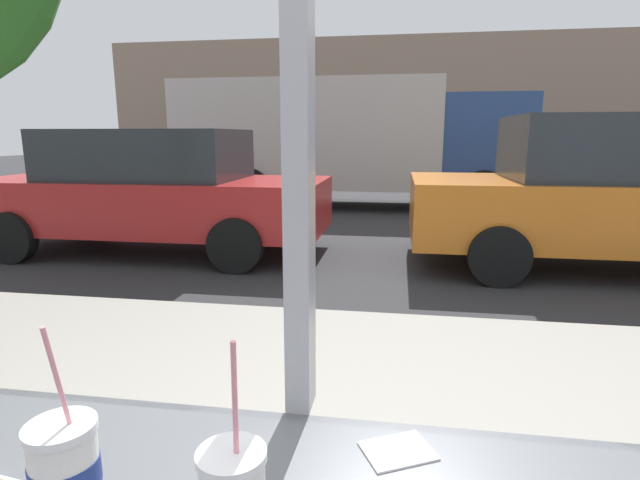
% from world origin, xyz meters
% --- Properties ---
extents(ground_plane, '(60.00, 60.00, 0.00)m').
position_xyz_m(ground_plane, '(0.00, 8.00, 0.00)').
color(ground_plane, '#2D2D30').
extents(sidewalk_strip, '(16.00, 2.80, 0.13)m').
position_xyz_m(sidewalk_strip, '(0.00, 1.60, 0.07)').
color(sidewalk_strip, '#9E998E').
rests_on(sidewalk_strip, ground).
extents(building_facade_far, '(28.00, 1.20, 6.02)m').
position_xyz_m(building_facade_far, '(0.00, 23.68, 3.01)').
color(building_facade_far, gray).
rests_on(building_facade_far, ground).
extents(soda_cup_left, '(0.10, 0.10, 0.31)m').
position_xyz_m(soda_cup_left, '(-0.27, -0.29, 1.07)').
color(soda_cup_left, white).
rests_on(soda_cup_left, window_counter).
extents(napkin_wrapper, '(0.15, 0.13, 0.00)m').
position_xyz_m(napkin_wrapper, '(0.20, -0.05, 0.99)').
color(napkin_wrapper, white).
rests_on(napkin_wrapper, window_counter).
extents(parked_car_red, '(4.63, 1.90, 1.62)m').
position_xyz_m(parked_car_red, '(-3.06, 5.28, 0.83)').
color(parked_car_red, red).
rests_on(parked_car_red, ground).
extents(parked_car_orange, '(4.67, 2.03, 1.77)m').
position_xyz_m(parked_car_orange, '(2.69, 5.28, 0.89)').
color(parked_car_orange, orange).
rests_on(parked_car_orange, ground).
extents(box_truck, '(7.32, 2.44, 2.68)m').
position_xyz_m(box_truck, '(-0.98, 10.09, 1.51)').
color(box_truck, beige).
rests_on(box_truck, ground).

